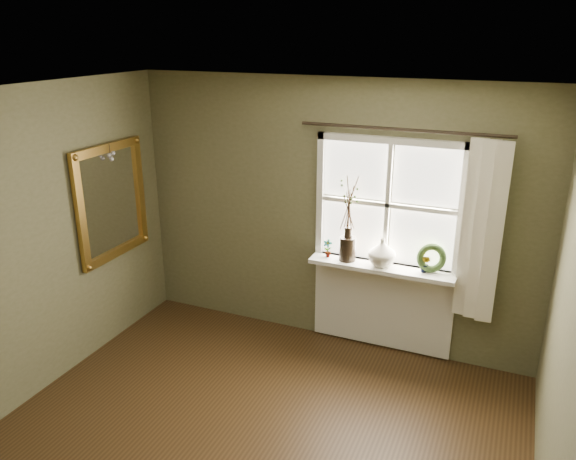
# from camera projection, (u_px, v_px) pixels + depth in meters

# --- Properties ---
(ceiling) EXTENTS (4.50, 4.50, 0.00)m
(ceiling) POSITION_uv_depth(u_px,v_px,m) (201.00, 106.00, 3.01)
(ceiling) COLOR silver
(ceiling) RESTS_ON ground
(wall_back) EXTENTS (4.00, 0.10, 2.60)m
(wall_back) POSITION_uv_depth(u_px,v_px,m) (333.00, 214.00, 5.44)
(wall_back) COLOR brown
(wall_back) RESTS_ON ground
(window_frame) EXTENTS (1.36, 0.06, 1.24)m
(window_frame) POSITION_uv_depth(u_px,v_px,m) (388.00, 205.00, 5.11)
(window_frame) COLOR white
(window_frame) RESTS_ON wall_back
(window_sill) EXTENTS (1.36, 0.26, 0.04)m
(window_sill) POSITION_uv_depth(u_px,v_px,m) (381.00, 267.00, 5.22)
(window_sill) COLOR white
(window_sill) RESTS_ON wall_back
(window_apron) EXTENTS (1.36, 0.04, 0.88)m
(window_apron) POSITION_uv_depth(u_px,v_px,m) (382.00, 305.00, 5.46)
(window_apron) COLOR white
(window_apron) RESTS_ON ground
(dark_jug) EXTENTS (0.17, 0.17, 0.23)m
(dark_jug) POSITION_uv_depth(u_px,v_px,m) (348.00, 249.00, 5.29)
(dark_jug) COLOR black
(dark_jug) RESTS_ON window_sill
(cream_vase) EXTENTS (0.29, 0.29, 0.27)m
(cream_vase) POSITION_uv_depth(u_px,v_px,m) (382.00, 252.00, 5.16)
(cream_vase) COLOR beige
(cream_vase) RESTS_ON window_sill
(wreath) EXTENTS (0.30, 0.21, 0.28)m
(wreath) POSITION_uv_depth(u_px,v_px,m) (431.00, 261.00, 5.05)
(wreath) COLOR #2F471F
(wreath) RESTS_ON window_sill
(potted_plant_left) EXTENTS (0.09, 0.06, 0.18)m
(potted_plant_left) POSITION_uv_depth(u_px,v_px,m) (328.00, 248.00, 5.37)
(potted_plant_left) COLOR #2F471F
(potted_plant_left) RESTS_ON window_sill
(potted_plant_right) EXTENTS (0.11, 0.10, 0.17)m
(potted_plant_right) POSITION_uv_depth(u_px,v_px,m) (425.00, 264.00, 5.03)
(potted_plant_right) COLOR #2F471F
(potted_plant_right) RESTS_ON window_sill
(curtain) EXTENTS (0.36, 0.12, 1.59)m
(curtain) POSITION_uv_depth(u_px,v_px,m) (482.00, 232.00, 4.76)
(curtain) COLOR white
(curtain) RESTS_ON wall_back
(curtain_rod) EXTENTS (1.84, 0.03, 0.03)m
(curtain_rod) POSITION_uv_depth(u_px,v_px,m) (403.00, 130.00, 4.79)
(curtain_rod) COLOR black
(curtain_rod) RESTS_ON wall_back
(gilt_mirror) EXTENTS (0.10, 0.94, 1.12)m
(gilt_mirror) POSITION_uv_depth(u_px,v_px,m) (112.00, 201.00, 5.40)
(gilt_mirror) COLOR white
(gilt_mirror) RESTS_ON wall_left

